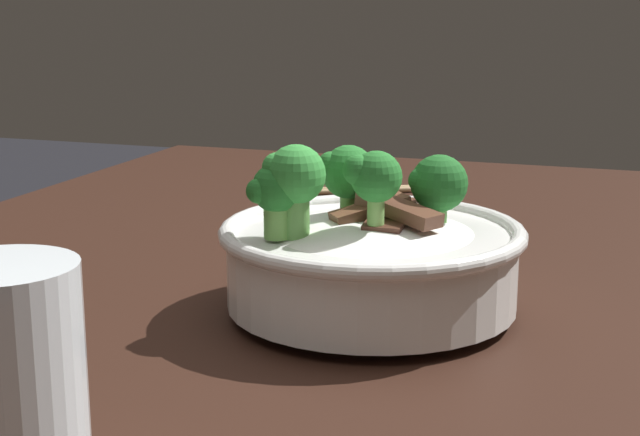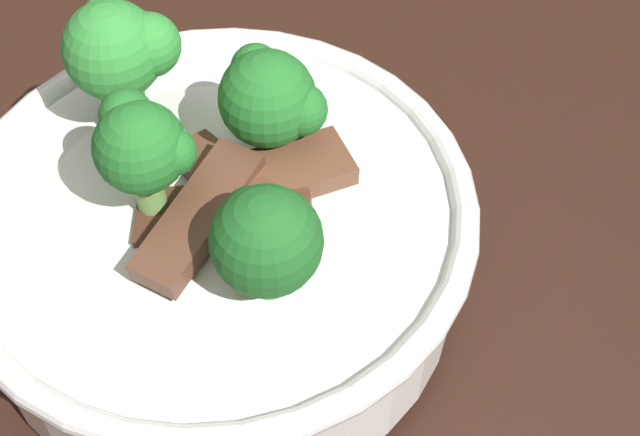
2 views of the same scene
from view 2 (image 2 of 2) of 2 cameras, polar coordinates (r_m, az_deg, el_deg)
The scene contains 2 objects.
dining_table at distance 0.56m, azimuth -0.68°, elevation -6.09°, with size 1.29×0.91×0.78m.
rice_bowl at distance 0.41m, azimuth -6.47°, elevation -0.52°, with size 0.23×0.23×0.13m.
Camera 2 is at (0.01, -0.30, 1.14)m, focal length 51.90 mm.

